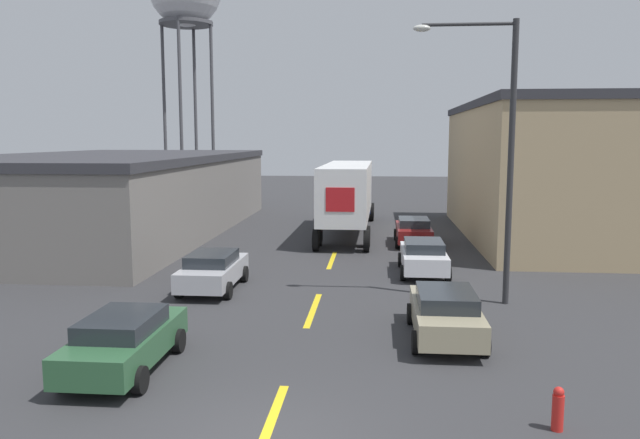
# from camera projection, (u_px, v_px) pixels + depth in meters

# --- Properties ---
(road_centerline) EXTENTS (0.20, 20.40, 0.01)m
(road_centerline) POSITION_uv_depth(u_px,v_px,m) (313.00, 310.00, 19.90)
(road_centerline) COLOR yellow
(road_centerline) RESTS_ON ground_plane
(warehouse_left) EXTENTS (12.91, 25.83, 4.54)m
(warehouse_left) POSITION_uv_depth(u_px,v_px,m) (111.00, 194.00, 35.89)
(warehouse_left) COLOR slate
(warehouse_left) RESTS_ON ground_plane
(warehouse_right) EXTENTS (13.49, 18.95, 7.37)m
(warehouse_right) POSITION_uv_depth(u_px,v_px,m) (591.00, 171.00, 33.87)
(warehouse_right) COLOR tan
(warehouse_right) RESTS_ON ground_plane
(semi_truck) EXTENTS (2.88, 14.66, 4.02)m
(semi_truck) POSITION_uv_depth(u_px,v_px,m) (349.00, 191.00, 36.02)
(semi_truck) COLOR navy
(semi_truck) RESTS_ON ground_plane
(parked_car_right_mid) EXTENTS (1.92, 4.24, 1.37)m
(parked_car_right_mid) POSITION_uv_depth(u_px,v_px,m) (423.00, 256.00, 25.10)
(parked_car_right_mid) COLOR silver
(parked_car_right_mid) RESTS_ON ground_plane
(parked_car_right_near) EXTENTS (1.92, 4.24, 1.37)m
(parked_car_right_near) POSITION_uv_depth(u_px,v_px,m) (445.00, 313.00, 16.91)
(parked_car_right_near) COLOR tan
(parked_car_right_near) RESTS_ON ground_plane
(parked_car_left_far) EXTENTS (1.92, 4.24, 1.37)m
(parked_car_left_far) POSITION_uv_depth(u_px,v_px,m) (213.00, 270.00, 22.46)
(parked_car_left_far) COLOR #B2B2B7
(parked_car_left_far) RESTS_ON ground_plane
(parked_car_right_far) EXTENTS (1.92, 4.24, 1.37)m
(parked_car_right_far) POSITION_uv_depth(u_px,v_px,m) (414.00, 230.00, 32.05)
(parked_car_right_far) COLOR maroon
(parked_car_right_far) RESTS_ON ground_plane
(parked_car_left_near) EXTENTS (1.92, 4.24, 1.37)m
(parked_car_left_near) POSITION_uv_depth(u_px,v_px,m) (125.00, 340.00, 14.62)
(parked_car_left_near) COLOR #2D5B38
(parked_car_left_near) RESTS_ON ground_plane
(street_lamp) EXTENTS (3.30, 0.32, 9.15)m
(street_lamp) POSITION_uv_depth(u_px,v_px,m) (499.00, 142.00, 20.01)
(street_lamp) COLOR #2D2D30
(street_lamp) RESTS_ON ground_plane
(fire_hydrant) EXTENTS (0.22, 0.22, 0.85)m
(fire_hydrant) POSITION_uv_depth(u_px,v_px,m) (558.00, 409.00, 11.62)
(fire_hydrant) COLOR red
(fire_hydrant) RESTS_ON ground_plane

